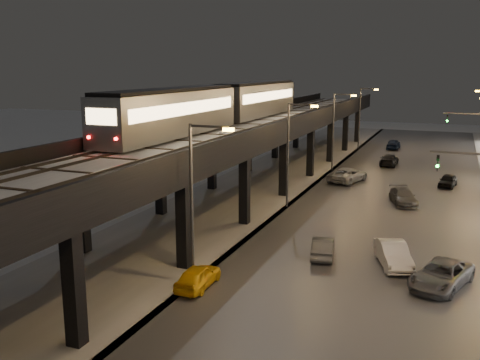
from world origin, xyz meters
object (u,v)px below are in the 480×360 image
(car_near_white, at_px, (323,248))
(car_mid_dark, at_px, (389,160))
(car_onc_silver, at_px, (393,255))
(car_onc_white, at_px, (403,197))
(car_mid_silver, at_px, (348,175))
(car_onc_red, at_px, (448,181))
(subway_train, at_px, (222,104))
(car_far_white, at_px, (393,145))
(car_onc_dark, at_px, (441,276))
(car_taxi, at_px, (198,277))

(car_near_white, xyz_separation_m, car_mid_dark, (0.08, 34.89, 0.06))
(car_onc_silver, distance_m, car_onc_white, 15.88)
(car_mid_silver, relative_size, car_onc_red, 1.50)
(subway_train, height_order, car_onc_white, subway_train)
(car_onc_white, bearing_deg, car_near_white, -120.09)
(car_onc_white, relative_size, car_onc_red, 1.24)
(car_onc_white, bearing_deg, car_far_white, 79.91)
(car_onc_dark, relative_size, car_onc_red, 1.36)
(subway_train, xyz_separation_m, car_far_white, (12.64, 33.87, -7.72))
(subway_train, xyz_separation_m, car_near_white, (13.57, -15.03, -7.83))
(car_near_white, xyz_separation_m, car_onc_silver, (4.35, -0.01, 0.11))
(car_onc_silver, bearing_deg, car_far_white, 76.79)
(subway_train, xyz_separation_m, car_mid_dark, (13.65, 19.86, -7.77))
(car_taxi, relative_size, car_onc_silver, 0.84)
(car_taxi, xyz_separation_m, car_mid_silver, (2.40, 30.69, 0.13))
(car_near_white, height_order, car_onc_white, car_onc_white)
(car_taxi, xyz_separation_m, car_mid_dark, (5.30, 42.26, 0.05))
(car_mid_silver, height_order, car_onc_dark, car_mid_silver)
(car_onc_silver, bearing_deg, car_near_white, 160.50)
(car_onc_dark, bearing_deg, car_near_white, -179.49)
(car_taxi, distance_m, car_mid_dark, 42.59)
(car_taxi, bearing_deg, car_mid_dark, -98.63)
(subway_train, relative_size, car_onc_dark, 7.65)
(subway_train, distance_m, car_near_white, 21.71)
(car_onc_silver, bearing_deg, car_onc_dark, -59.12)
(car_near_white, bearing_deg, car_mid_silver, -93.64)
(car_near_white, relative_size, car_onc_white, 0.83)
(car_taxi, distance_m, car_near_white, 9.03)
(car_onc_dark, bearing_deg, car_onc_red, 108.99)
(car_far_white, relative_size, car_onc_silver, 0.98)
(car_mid_dark, xyz_separation_m, car_onc_silver, (4.27, -34.90, 0.04))
(car_mid_dark, bearing_deg, car_onc_silver, 97.23)
(car_far_white, xyz_separation_m, car_onc_dark, (8.09, -51.25, -0.04))
(car_onc_white, bearing_deg, car_onc_dark, -96.26)
(car_near_white, distance_m, car_far_white, 48.91)
(car_onc_dark, distance_m, car_onc_red, 27.12)
(car_far_white, relative_size, car_onc_dark, 0.87)
(car_onc_dark, bearing_deg, car_taxi, -139.26)
(car_onc_white, bearing_deg, car_onc_red, 50.73)
(subway_train, bearing_deg, car_mid_silver, 37.65)
(car_near_white, relative_size, car_mid_dark, 0.80)
(car_onc_white, height_order, car_onc_red, car_onc_white)
(car_mid_dark, height_order, car_onc_white, car_mid_dark)
(car_near_white, distance_m, car_onc_white, 16.23)
(car_mid_silver, xyz_separation_m, car_onc_white, (6.31, -7.47, -0.10))
(car_mid_silver, bearing_deg, car_onc_dark, 126.66)
(car_far_white, distance_m, car_onc_dark, 51.89)
(car_mid_silver, relative_size, car_far_white, 1.27)
(car_onc_dark, distance_m, car_onc_white, 18.57)
(car_near_white, bearing_deg, car_onc_white, -112.95)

